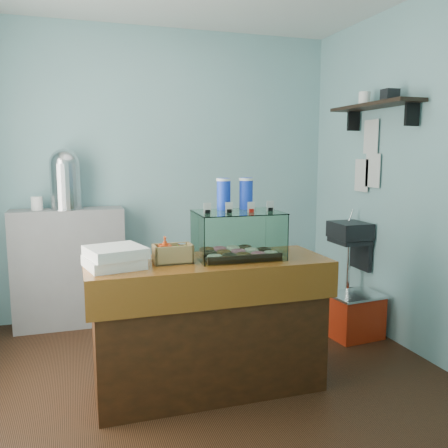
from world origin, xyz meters
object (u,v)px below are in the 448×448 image
object	(u,v)px
counter	(209,324)
red_cooler	(355,315)
display_case	(237,232)
coffee_urn	(65,178)

from	to	relation	value
counter	red_cooler	bearing A→B (deg)	18.78
display_case	red_cooler	size ratio (longest dim) A/B	1.23
counter	display_case	world-z (taller)	display_case
red_cooler	display_case	bearing A→B (deg)	-166.74
display_case	coffee_urn	world-z (taller)	coffee_urn
display_case	counter	bearing A→B (deg)	-160.84
counter	coffee_urn	xyz separation A→B (m)	(-0.90, 1.56, 0.93)
display_case	coffee_urn	distance (m)	1.89
coffee_urn	red_cooler	xyz separation A→B (m)	(2.37, -1.06, -1.19)
display_case	coffee_urn	xyz separation A→B (m)	(-1.12, 1.49, 0.32)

